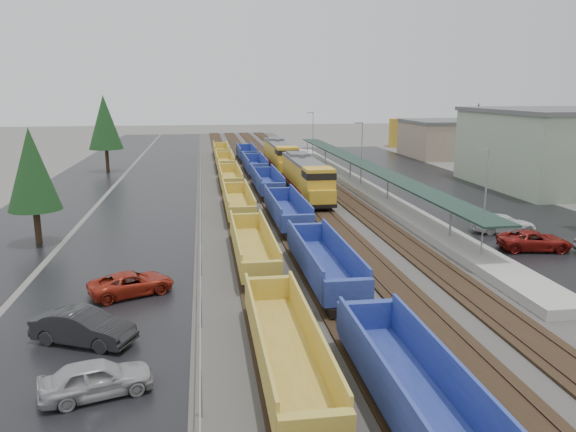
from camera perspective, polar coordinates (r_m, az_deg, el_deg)
name	(u,v)px	position (r m, az deg, el deg)	size (l,w,h in m)	color
ballast_strip	(272,178)	(76.02, -1.61, 3.88)	(20.00, 160.00, 0.08)	#302D2B
trackbed	(272,177)	(76.00, -1.61, 3.96)	(14.60, 160.00, 0.22)	black
west_parking_lot	(159,181)	(75.70, -12.98, 3.49)	(10.00, 160.00, 0.02)	black
west_road	(80,183)	(77.12, -20.41, 3.18)	(9.00, 160.00, 0.02)	black
east_commuter_lot	(435,187)	(71.39, 14.74, 2.86)	(16.00, 100.00, 0.02)	black
station_platform	(361,183)	(68.10, 7.40, 3.33)	(3.00, 80.00, 8.00)	#9E9B93
chainlink_fence	(201,170)	(73.70, -8.85, 4.68)	(0.08, 160.04, 2.02)	gray
distant_hills	(336,119)	(231.91, 4.91, 9.78)	(301.00, 140.00, 25.20)	#475744
tree_west_near	(32,169)	(46.75, -24.58, 4.32)	(3.96, 3.96, 9.00)	#332316
tree_west_far	(105,122)	(85.81, -18.13, 9.03)	(4.84, 4.84, 11.00)	#332316
tree_east	(477,129)	(81.68, 18.65, 8.38)	(4.40, 4.40, 10.00)	#332316
locomotive_lead	(306,177)	(61.93, 1.85, 3.98)	(2.90, 19.10, 4.32)	black
locomotive_trail	(280,155)	(82.48, -0.81, 6.17)	(2.90, 19.10, 4.32)	black
well_string_yellow	(238,203)	(53.93, -5.11, 1.32)	(2.45, 107.68, 2.17)	gold
well_string_blue	(286,212)	(49.68, -0.16, 0.46)	(2.66, 105.70, 2.35)	navy
storage_tank	(403,133)	(120.96, 11.59, 8.29)	(5.83, 5.83, 5.83)	gold
parked_car_west_a	(96,379)	(23.92, -18.89, -15.36)	(4.30, 1.73, 1.47)	#A0A0A4
parked_car_west_b	(83,327)	(28.52, -20.07, -10.59)	(4.91, 1.71, 1.62)	black
parked_car_west_c	(132,284)	(34.13, -15.60, -6.65)	(4.86, 2.24, 1.35)	maroon
parked_car_east_b	(535,241)	(45.60, 23.76, -2.33)	(5.26, 2.42, 1.46)	maroon
parked_car_east_c	(504,224)	(50.26, 21.10, -0.75)	(5.21, 2.12, 1.51)	white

